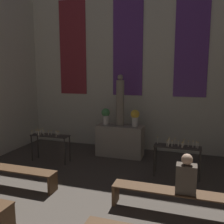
{
  "coord_description": "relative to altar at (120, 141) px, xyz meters",
  "views": [
    {
      "loc": [
        2.07,
        1.43,
        2.58
      ],
      "look_at": [
        0.0,
        7.83,
        1.5
      ],
      "focal_mm": 40.0,
      "sensor_mm": 36.0,
      "label": 1
    }
  ],
  "objects": [
    {
      "name": "pew_back_right",
      "position": [
        1.83,
        -2.77,
        -0.16
      ],
      "size": [
        2.29,
        0.36,
        0.43
      ],
      "color": "#4C331E",
      "rests_on": "ground_plane"
    },
    {
      "name": "altar",
      "position": [
        0.0,
        0.0,
        0.0
      ],
      "size": [
        1.43,
        0.57,
        0.96
      ],
      "color": "gray",
      "rests_on": "ground_plane"
    },
    {
      "name": "statue",
      "position": [
        0.0,
        0.0,
        1.22
      ],
      "size": [
        0.24,
        0.24,
        1.55
      ],
      "color": "gray",
      "rests_on": "altar"
    },
    {
      "name": "candle_rack_left",
      "position": [
        -1.8,
        -1.09,
        0.18
      ],
      "size": [
        1.13,
        0.37,
        0.97
      ],
      "color": "#332D28",
      "rests_on": "ground_plane"
    },
    {
      "name": "flower_vase_left",
      "position": [
        -0.47,
        0.0,
        0.78
      ],
      "size": [
        0.26,
        0.26,
        0.51
      ],
      "color": "beige",
      "rests_on": "altar"
    },
    {
      "name": "candle_rack_right",
      "position": [
        1.79,
        -1.09,
        0.18
      ],
      "size": [
        1.13,
        0.37,
        0.99
      ],
      "color": "#332D28",
      "rests_on": "ground_plane"
    },
    {
      "name": "wall_back",
      "position": [
        0.0,
        0.94,
        2.4
      ],
      "size": [
        7.3,
        0.16,
        5.7
      ],
      "color": "beige",
      "rests_on": "ground_plane"
    },
    {
      "name": "pew_back_left",
      "position": [
        -1.83,
        -2.77,
        -0.16
      ],
      "size": [
        2.29,
        0.36,
        0.43
      ],
      "color": "#4C331E",
      "rests_on": "ground_plane"
    },
    {
      "name": "flower_vase_right",
      "position": [
        0.47,
        0.0,
        0.78
      ],
      "size": [
        0.26,
        0.26,
        0.51
      ],
      "color": "beige",
      "rests_on": "altar"
    },
    {
      "name": "person_seated",
      "position": [
        2.04,
        -2.77,
        0.26
      ],
      "size": [
        0.36,
        0.24,
        0.72
      ],
      "color": "#4C4238",
      "rests_on": "pew_back_right"
    }
  ]
}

